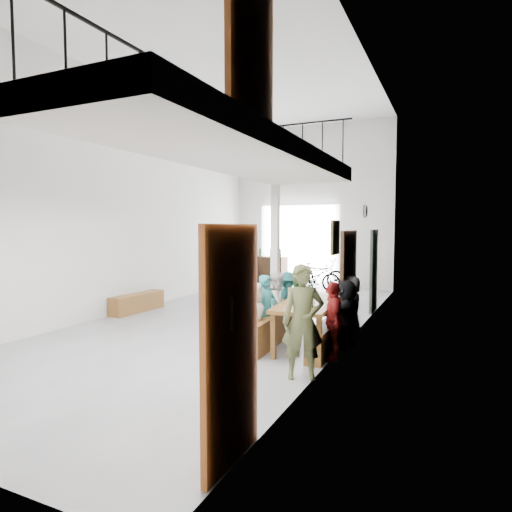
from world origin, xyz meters
The scene contains 24 objects.
floor centered at (0.00, 0.00, 0.00)m, with size 12.00×12.00×0.00m, color slate.
room_walls centered at (0.00, 0.00, 3.55)m, with size 12.00×12.00×12.00m.
gateway_portal centered at (-0.40, 5.94, 1.40)m, with size 2.80×0.08×2.80m, color white.
right_wall_decor centered at (2.70, -1.87, 1.74)m, with size 0.07×8.28×5.07m.
balcony centered at (1.98, -3.13, 2.96)m, with size 1.52×5.62×4.00m.
tasting_table centered at (2.20, -1.11, 0.71)m, with size 1.03×2.15×0.79m.
bench_inner centered at (1.51, -1.08, 0.26)m, with size 0.37×2.30×0.53m, color brown.
bench_wall centered at (2.57, -1.15, 0.23)m, with size 0.26×2.03×0.47m, color brown.
tableware centered at (2.27, -1.29, 0.93)m, with size 0.62×1.60×0.35m.
side_bench centered at (-2.50, 0.02, 0.22)m, with size 0.35×1.58×0.44m, color brown.
oak_barrel centered at (-2.12, 4.97, 0.48)m, with size 0.65×0.65×0.95m.
serving_counter centered at (-1.75, 5.65, 0.51)m, with size 1.92×0.53×1.01m, color #3C2215.
counter_bottles centered at (-1.75, 5.65, 1.15)m, with size 1.67×0.20×0.28m.
guest_left_a centered at (1.45, -1.76, 0.58)m, with size 0.56×0.37×1.16m, color silver.
guest_left_b centered at (1.51, -1.36, 0.62)m, with size 0.45×0.30×1.24m, color #237277.
guest_left_c centered at (1.47, -0.72, 0.61)m, with size 0.59×0.46×1.21m, color silver.
guest_left_d centered at (1.45, -0.14, 0.58)m, with size 0.75×0.43×1.17m, color #237277.
guest_right_a centered at (2.77, -1.66, 0.61)m, with size 0.72×0.30×1.22m, color #AA1D1D.
guest_right_b centered at (2.81, -0.95, 0.59)m, with size 1.09×0.35×1.18m, color black.
guest_right_c centered at (2.80, -0.49, 0.60)m, with size 0.58×0.38×1.19m, color silver.
host_standing centered at (2.60, -2.66, 0.78)m, with size 0.57×0.38×1.57m, color #4B502D.
potted_plant centered at (2.45, 1.00, 0.22)m, with size 0.39×0.34×0.44m, color #1B4D17.
bicycle_near centered at (0.40, 5.53, 0.50)m, with size 0.67×1.91×1.00m, color black.
bicycle_far centered at (0.52, 4.96, 0.46)m, with size 0.43×1.52×0.91m, color black.
Camera 1 is at (4.41, -8.12, 2.08)m, focal length 30.00 mm.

